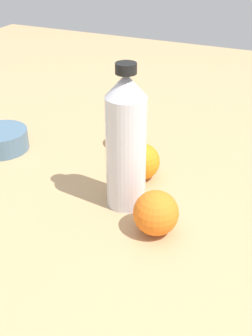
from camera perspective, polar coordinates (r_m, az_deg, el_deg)
name	(u,v)px	position (r m, az deg, el deg)	size (l,w,h in m)	color
ground_plane	(120,187)	(0.91, -0.83, -2.61)	(2.40, 2.40, 0.00)	tan
water_bottle	(126,142)	(0.79, 0.00, 3.44)	(0.08, 0.08, 0.28)	silver
orange_0	(141,162)	(0.92, 2.05, 0.86)	(0.08, 0.08, 0.08)	orange
orange_1	(156,213)	(0.77, 3.99, -5.98)	(0.08, 0.08, 0.08)	orange
orange_2	(129,132)	(1.05, 0.36, 4.86)	(0.08, 0.08, 0.08)	orange
ceramic_bowl	(1,140)	(1.09, -16.22, 3.62)	(0.13, 0.13, 0.05)	slate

